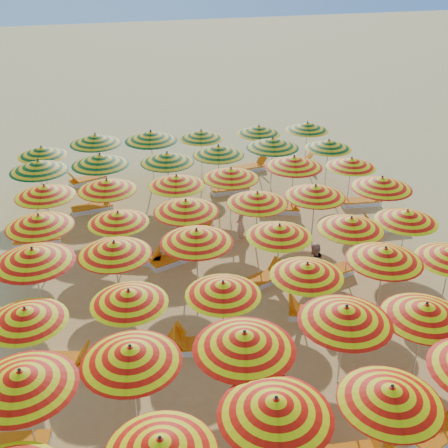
{
  "coord_description": "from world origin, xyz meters",
  "views": [
    {
      "loc": [
        -4.33,
        -15.95,
        10.59
      ],
      "look_at": [
        0.0,
        0.5,
        1.6
      ],
      "focal_mm": 45.0,
      "sensor_mm": 36.0,
      "label": 1
    }
  ],
  "objects": [
    {
      "name": "ground",
      "position": [
        0.0,
        0.0,
        0.0
      ],
      "size": [
        120.0,
        120.0,
        0.0
      ],
      "primitive_type": "plane",
      "color": "#DAB161",
      "rests_on": "ground"
    },
    {
      "name": "umbrella_1",
      "position": [
        -3.62,
        -8.61,
        2.05
      ],
      "size": [
        2.62,
        2.62,
        2.33
      ],
      "color": "silver",
      "rests_on": "ground"
    },
    {
      "name": "umbrella_2",
      "position": [
        -1.27,
        -8.37,
        2.2
      ],
      "size": [
        2.97,
        2.97,
        2.5
      ],
      "color": "silver",
      "rests_on": "ground"
    },
    {
      "name": "umbrella_3",
      "position": [
        1.19,
        -8.54,
        2.07
      ],
      "size": [
        2.44,
        2.44,
        2.35
      ],
      "color": "silver",
      "rests_on": "ground"
    },
    {
      "name": "umbrella_6",
      "position": [
        -6.19,
        -6.28,
        2.2
      ],
      "size": [
        2.61,
        2.61,
        2.5
      ],
      "color": "silver",
      "rests_on": "ground"
    },
    {
      "name": "umbrella_7",
      "position": [
        -3.88,
        -6.03,
        2.16
      ],
      "size": [
        2.94,
        2.94,
        2.45
      ],
      "color": "silver",
      "rests_on": "ground"
    },
    {
      "name": "umbrella_8",
      "position": [
        -1.31,
        -6.33,
        2.25
      ],
      "size": [
        2.82,
        2.82,
        2.55
      ],
      "color": "silver",
      "rests_on": "ground"
    },
    {
      "name": "umbrella_9",
      "position": [
        1.4,
        -5.95,
        2.2
      ],
      "size": [
        2.43,
        2.43,
        2.5
      ],
      "color": "silver",
      "rests_on": "ground"
    },
    {
      "name": "umbrella_10",
      "position": [
        3.47,
        -6.2,
        2.08
      ],
      "size": [
        2.49,
        2.49,
        2.37
      ],
      "color": "silver",
      "rests_on": "ground"
    },
    {
      "name": "umbrella_12",
      "position": [
        -6.26,
        -3.62,
        1.94
      ],
      "size": [
        2.57,
        2.57,
        2.21
      ],
      "color": "silver",
      "rests_on": "ground"
    },
    {
      "name": "umbrella_13",
      "position": [
        -3.66,
        -3.5,
        1.95
      ],
      "size": [
        2.66,
        2.66,
        2.22
      ],
      "color": "silver",
      "rests_on": "ground"
    },
    {
      "name": "umbrella_14",
      "position": [
        -1.14,
        -3.75,
        1.95
      ],
      "size": [
        2.74,
        2.74,
        2.21
      ],
      "color": "silver",
      "rests_on": "ground"
    },
    {
      "name": "umbrella_15",
      "position": [
        1.4,
        -3.5,
        1.98
      ],
      "size": [
        2.73,
        2.73,
        2.25
      ],
      "color": "silver",
      "rests_on": "ground"
    },
    {
      "name": "umbrella_16",
      "position": [
        3.83,
        -3.5,
        2.12
      ],
      "size": [
        2.92,
        2.92,
        2.41
      ],
      "color": "silver",
      "rests_on": "ground"
    },
    {
      "name": "umbrella_18",
      "position": [
        -6.13,
        -1.13,
        2.22
      ],
      "size": [
        2.97,
        2.97,
        2.53
      ],
      "color": "silver",
      "rests_on": "ground"
    },
    {
      "name": "umbrella_19",
      "position": [
        -3.81,
        -1.07,
        2.09
      ],
      "size": [
        2.64,
        2.64,
        2.38
      ],
      "color": "silver",
      "rests_on": "ground"
    },
    {
      "name": "umbrella_20",
      "position": [
        -1.29,
        -1.06,
        2.14
      ],
      "size": [
        2.67,
        2.67,
        2.43
      ],
      "color": "silver",
      "rests_on": "ground"
    },
    {
      "name": "umbrella_21",
      "position": [
        1.41,
        -1.13,
        2.0
      ],
      "size": [
        2.64,
        2.64,
        2.27
      ],
      "color": "silver",
      "rests_on": "ground"
    },
    {
      "name": "umbrella_22",
      "position": [
        3.81,
        -1.34,
        2.05
      ],
      "size": [
        2.64,
        2.64,
        2.33
      ],
      "color": "silver",
      "rests_on": "ground"
    },
    {
      "name": "umbrella_23",
      "position": [
        5.94,
        -1.21,
        1.98
      ],
      "size": [
        2.22,
        2.22,
        2.25
      ],
      "color": "silver",
      "rests_on": "ground"
    },
    {
      "name": "umbrella_24",
      "position": [
        -6.05,
        1.36,
        2.09
      ],
      "size": [
        2.49,
        2.49,
        2.38
      ],
      "color": "silver",
      "rests_on": "ground"
    },
    {
      "name": "umbrella_25",
      "position": [
        -3.5,
        1.26,
        1.94
      ],
      "size": [
        2.08,
        2.08,
        2.2
      ],
      "color": "silver",
      "rests_on": "ground"
    },
    {
      "name": "umbrella_26",
      "position": [
        -1.19,
        1.15,
        2.13
      ],
      "size": [
        2.93,
        2.93,
        2.42
      ],
      "color": "silver",
      "rests_on": "ground"
    },
    {
      "name": "umbrella_27",
      "position": [
        1.42,
        1.26,
        2.07
      ],
      "size": [
        2.7,
        2.7,
        2.35
      ],
      "color": "silver",
      "rests_on": "ground"
    },
    {
      "name": "umbrella_28",
      "position": [
        3.64,
        1.24,
        2.1
      ],
      "size": [
        2.69,
        2.69,
        2.38
      ],
      "color": "silver",
      "rests_on": "ground"
    },
    {
      "name": "umbrella_29",
      "position": [
        6.28,
        1.17,
        2.16
      ],
      "size": [
        2.31,
        2.31,
        2.45
      ],
      "color": "silver",
      "rests_on": "ground"
    },
    {
      "name": "umbrella_30",
      "position": [
        -5.92,
        3.83,
        2.07
      ],
      "size": [
        2.27,
        2.27,
        2.35
      ],
      "color": "silver",
      "rests_on": "ground"
    },
    {
      "name": "umbrella_31",
      "position": [
        -3.67,
        3.76,
        2.08
      ],
      "size": [
        2.47,
        2.47,
        2.37
      ],
      "color": "silver",
      "rests_on": "ground"
    },
    {
      "name": "umbrella_32",
      "position": [
        -1.07,
        3.6,
        2.04
      ],
      "size": [
        2.75,
        2.75,
        2.31
      ],
      "color": "silver",
      "rests_on": "ground"
    },
    {
      "name": "umbrella_33",
      "position": [
        1.11,
        3.65,
        2.08
      ],
      "size": [
        2.53,
        2.53,
        2.37
      ],
      "color": "silver",
      "rests_on": "ground"
    },
    {
      "name": "umbrella_34",
      "position": [
        3.84,
        3.93,
        2.19
      ],
      "size": [
        2.68,
        2.68,
        2.49
      ],
      "color": "silver",
      "rests_on": "ground"
    },
    {
      "name": "umbrella_35",
      "position": [
        6.38,
        3.84,
        1.94
      ],
      "size": [
        2.23,
        2.23,
        2.2
      ],
      "color": "silver",
      "rests_on": "ground"
    },
    {
      "name": "umbrella_36",
      "position": [
        -6.18,
        6.11,
        2.2
      ],
      "size": [
        2.75,
        2.75,
        2.5
      ],
      "color": "silver",
      "rests_on": "ground"
    },
    {
      "name": "umbrella_37",
      "position": [
        -3.76,
        6.14,
        2.21
      ],
      "size": [
        2.42,
        2.42,
        2.51
      ],
      "color": "silver",
      "rests_on": "ground"
    },
    {
      "name": "umbrella_38",
      "position": [
        -1.03,
        5.9,
        2.12
      ],
      "size": [
        2.53,
        2.53,
        2.4
      ],
      "color": "silver",
      "rests_on": "ground"
    },
    {
      "name": "umbrella_39",
      "position": [
        1.26,
        6.23,
        2.1
      ],
      "size": [
        2.56,
        2.56,
        2.39
      ],
      "color": "silver",
      "rests_on": "ground"
    },
    {
      "name": "umbrella_40",
      "position": [
        3.74,
        6.29,
        2.2
      ],
      "size": [
        2.76,
        2.76,
        2.5
      ],
      "color": "silver",
      "rests_on": "ground"
    },
    {
      "name": "umbrella_41",
      "position": [
        6.34,
        6.07,
        1.97
      ],
      "size": [
        2.67,
        2.67,
        2.24
      ],
      "color": "silver",
      "rests_on": "ground"
    },
    {
      "name": "umbrella_42",
      "position": [
        -6.14,
        8.4,
        1.98
      ],
      "size": [
        2.74,
        2.74,
        2.25
      ],
      "color": "silver",
      "rests_on": "ground"
    },
    {
      "name": "umbrella_43",
      "position": [
        -3.8,
        8.82,
        2.19
      ],
      "size": [
        2.74,
        2.74,
        2.49
      ],
      "color": "silver",
      "rests_on": "ground"
    },
    {
      "name": "umbrella_44",
      "position": [
        -1.35,
        8.41,
        2.25
      ],
      "size": [
        3.2,
        3.2,
        2.56
      ],
      "color": "silver",
      "rests_on": "ground"
    },
    {
      "name": "umbrella_45",
      "position": [
        1.07,
        8.83,
        1.98
      ],
      "size": [
        2.24,
        2.24,
        2.24
      ],
      "color": "silver",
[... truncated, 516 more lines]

